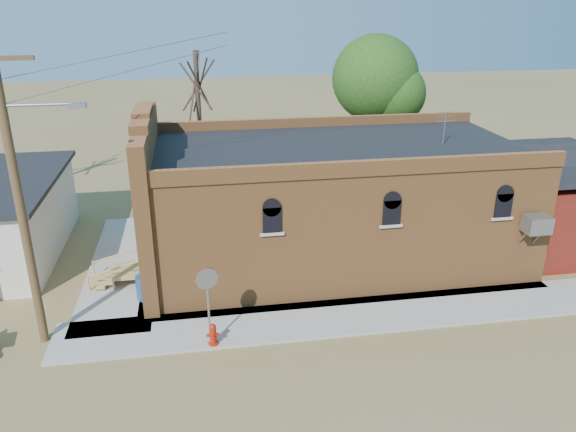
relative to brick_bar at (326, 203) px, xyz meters
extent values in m
plane|color=brown|center=(-1.64, -5.49, -2.34)|extent=(120.00, 120.00, 0.00)
cube|color=#9E9991|center=(-0.14, -4.59, -2.30)|extent=(19.00, 2.20, 0.08)
cube|color=#9E9991|center=(-7.94, 0.51, -2.30)|extent=(2.60, 10.00, 0.08)
cube|color=#A36131|center=(0.36, 0.01, -0.09)|extent=(14.00, 7.00, 4.50)
cube|color=black|center=(0.36, 0.01, 2.21)|extent=(13.80, 6.80, 0.12)
cube|color=#A36131|center=(-6.64, 0.01, 0.56)|extent=(0.50, 7.40, 5.80)
cube|color=navy|center=(-6.94, -1.19, 1.66)|extent=(0.08, 1.10, 1.56)
cube|color=gray|center=(6.46, -3.94, 0.26)|extent=(0.85, 0.65, 0.60)
cube|color=#611810|center=(9.86, 0.01, -0.74)|extent=(5.00, 6.00, 3.20)
cylinder|color=#482F1C|center=(-9.84, -4.29, 2.16)|extent=(0.26, 0.26, 9.00)
cylinder|color=gray|center=(-8.94, -4.29, 4.86)|extent=(1.80, 0.08, 0.08)
cube|color=gray|center=(-7.94, -4.29, 4.81)|extent=(0.45, 0.22, 0.14)
cylinder|color=#4E3D2C|center=(-4.64, 7.51, 1.41)|extent=(0.24, 0.24, 7.50)
cylinder|color=#4E3D2C|center=(4.36, 8.01, 0.81)|extent=(0.28, 0.28, 6.30)
sphere|color=#1D4513|center=(4.36, 8.01, 3.61)|extent=(4.40, 4.40, 4.40)
cylinder|color=#A11A09|center=(-4.74, -5.49, -2.23)|extent=(0.37, 0.37, 0.06)
cylinder|color=#A11A09|center=(-4.74, -5.49, -1.94)|extent=(0.25, 0.25, 0.53)
sphere|color=#A11A09|center=(-4.74, -5.49, -1.67)|extent=(0.21, 0.21, 0.21)
cylinder|color=#A11A09|center=(-4.74, -5.63, -1.93)|extent=(0.12, 0.13, 0.10)
cylinder|color=#A11A09|center=(-4.87, -5.49, -1.93)|extent=(0.13, 0.12, 0.10)
cylinder|color=#A11A09|center=(-4.60, -5.49, -1.93)|extent=(0.13, 0.12, 0.10)
cylinder|color=gray|center=(-4.82, -5.49, -1.09)|extent=(0.07, 0.07, 2.33)
cylinder|color=gray|center=(-4.82, -5.52, -0.03)|extent=(0.68, 0.23, 0.70)
cylinder|color=#9E1B09|center=(-4.82, -5.47, -0.03)|extent=(0.68, 0.23, 0.70)
cylinder|color=navy|center=(-6.94, -2.34, -1.82)|extent=(0.70, 0.70, 0.87)
camera|label=1|loc=(-4.92, -20.00, 7.55)|focal=35.00mm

